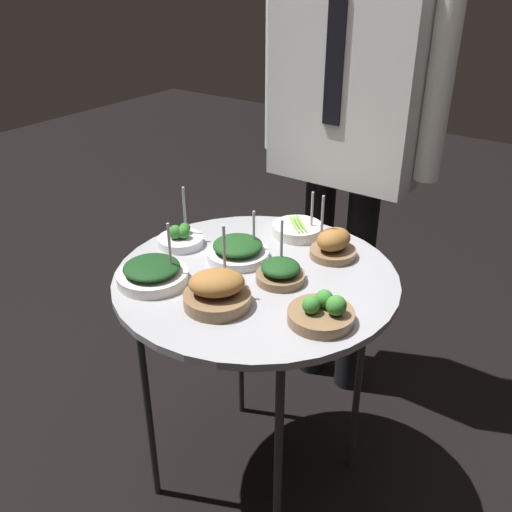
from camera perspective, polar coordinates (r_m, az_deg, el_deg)
ground_plane at (r=1.85m, az=-0.00°, el=-21.28°), size 8.00×8.00×0.00m
serving_cart at (r=1.42m, az=-0.00°, el=-3.54°), size 0.70×0.70×0.71m
bowl_roast_back_right at (r=1.26m, az=-3.92°, el=-3.54°), size 0.16×0.15×0.18m
bowl_roast_mid_right at (r=1.47m, az=7.74°, el=1.12°), size 0.12×0.12×0.16m
bowl_spinach_back_left at (r=1.45m, az=-1.82°, el=0.59°), size 0.16×0.16×0.13m
bowl_spinach_front_right at (r=1.37m, az=-10.34°, el=-1.69°), size 0.17×0.17×0.15m
bowl_broccoli_mid_left at (r=1.22m, az=6.62°, el=-5.65°), size 0.14×0.14×0.07m
bowl_spinach_far_rim at (r=1.35m, az=2.45°, el=-1.60°), size 0.12×0.12×0.15m
bowl_broccoli_front_left at (r=1.54m, az=-7.54°, el=1.79°), size 0.12×0.12×0.15m
bowl_asparagus_near_rim at (r=1.58m, az=4.19°, el=2.68°), size 0.14×0.14×0.13m
waiter_figure at (r=1.76m, az=9.32°, el=14.61°), size 0.59×0.22×1.59m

